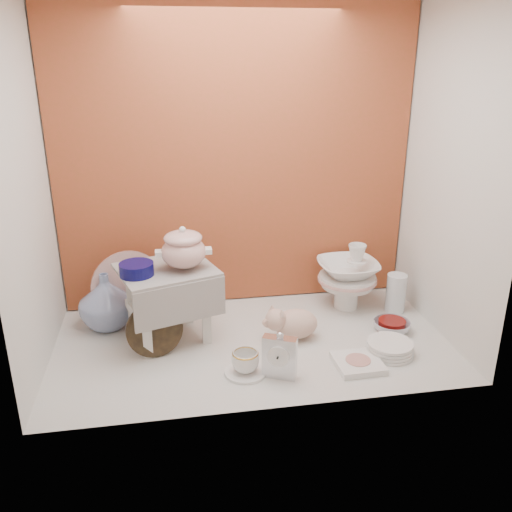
{
  "coord_description": "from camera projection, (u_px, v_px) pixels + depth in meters",
  "views": [
    {
      "loc": [
        -0.35,
        -2.16,
        1.25
      ],
      "look_at": [
        0.02,
        0.02,
        0.42
      ],
      "focal_mm": 37.72,
      "sensor_mm": 36.0,
      "label": 1
    }
  ],
  "objects": [
    {
      "name": "floral_platter",
      "position": [
        128.0,
        287.0,
        2.64
      ],
      "size": [
        0.36,
        0.16,
        0.36
      ],
      "primitive_type": null,
      "rotation": [
        0.0,
        0.0,
        0.27
      ],
      "color": "silver",
      "rests_on": "ground"
    },
    {
      "name": "niche_shell",
      "position": [
        245.0,
        133.0,
        2.33
      ],
      "size": [
        1.86,
        1.03,
        1.53
      ],
      "color": "#A44429",
      "rests_on": "ground"
    },
    {
      "name": "cobalt_bowl",
      "position": [
        137.0,
        269.0,
        2.32
      ],
      "size": [
        0.15,
        0.15,
        0.05
      ],
      "primitive_type": "cylinder",
      "rotation": [
        0.0,
        0.0,
        -0.03
      ],
      "color": "#0A0948",
      "rests_on": "step_stool"
    },
    {
      "name": "porcelain_tower",
      "position": [
        347.0,
        276.0,
        2.78
      ],
      "size": [
        0.37,
        0.37,
        0.35
      ],
      "primitive_type": null,
      "rotation": [
        0.0,
        0.0,
        0.22
      ],
      "color": "white",
      "rests_on": "ground"
    },
    {
      "name": "blue_white_vase",
      "position": [
        106.0,
        301.0,
        2.59
      ],
      "size": [
        0.35,
        0.35,
        0.28
      ],
      "primitive_type": "imported",
      "rotation": [
        0.0,
        0.0,
        -0.41
      ],
      "color": "silver",
      "rests_on": "ground"
    },
    {
      "name": "lattice_dish",
      "position": [
        358.0,
        363.0,
        2.3
      ],
      "size": [
        0.2,
        0.2,
        0.03
      ],
      "primitive_type": "cube",
      "rotation": [
        0.0,
        0.0,
        0.02
      ],
      "color": "white",
      "rests_on": "ground"
    },
    {
      "name": "clear_glass_vase",
      "position": [
        396.0,
        293.0,
        2.76
      ],
      "size": [
        0.12,
        0.12,
        0.2
      ],
      "primitive_type": "cylinder",
      "rotation": [
        0.0,
        0.0,
        -0.2
      ],
      "color": "silver",
      "rests_on": "ground"
    },
    {
      "name": "mantel_clock",
      "position": [
        280.0,
        355.0,
        2.19
      ],
      "size": [
        0.15,
        0.1,
        0.2
      ],
      "primitive_type": "cube",
      "rotation": [
        0.0,
        0.0,
        -0.43
      ],
      "color": "silver",
      "rests_on": "ground"
    },
    {
      "name": "ground",
      "position": [
        252.0,
        343.0,
        2.49
      ],
      "size": [
        1.8,
        1.8,
        0.0
      ],
      "primitive_type": "plane",
      "color": "silver",
      "rests_on": "ground"
    },
    {
      "name": "step_stool",
      "position": [
        168.0,
        304.0,
        2.47
      ],
      "size": [
        0.5,
        0.46,
        0.35
      ],
      "primitive_type": null,
      "rotation": [
        0.0,
        0.0,
        0.31
      ],
      "color": "silver",
      "rests_on": "ground"
    },
    {
      "name": "crystal_bowl",
      "position": [
        392.0,
        326.0,
        2.58
      ],
      "size": [
        0.23,
        0.23,
        0.05
      ],
      "primitive_type": "imported",
      "rotation": [
        0.0,
        0.0,
        -0.41
      ],
      "color": "silver",
      "rests_on": "ground"
    },
    {
      "name": "soup_tureen",
      "position": [
        183.0,
        248.0,
        2.37
      ],
      "size": [
        0.28,
        0.28,
        0.2
      ],
      "primitive_type": null,
      "rotation": [
        0.0,
        0.0,
        -0.22
      ],
      "color": "white",
      "rests_on": "step_stool"
    },
    {
      "name": "plush_pig",
      "position": [
        296.0,
        323.0,
        2.5
      ],
      "size": [
        0.3,
        0.24,
        0.16
      ],
      "primitive_type": "ellipsoid",
      "rotation": [
        0.0,
        0.0,
        -0.27
      ],
      "color": "#CEA491",
      "rests_on": "ground"
    },
    {
      "name": "dinner_plate_stack",
      "position": [
        390.0,
        348.0,
        2.39
      ],
      "size": [
        0.26,
        0.26,
        0.06
      ],
      "primitive_type": "cylinder",
      "rotation": [
        0.0,
        0.0,
        0.22
      ],
      "color": "white",
      "rests_on": "ground"
    },
    {
      "name": "teacup_saucer",
      "position": [
        245.0,
        372.0,
        2.25
      ],
      "size": [
        0.2,
        0.2,
        0.01
      ],
      "primitive_type": "cylinder",
      "rotation": [
        0.0,
        0.0,
        -0.14
      ],
      "color": "white",
      "rests_on": "ground"
    },
    {
      "name": "lacquer_tray",
      "position": [
        155.0,
        330.0,
        2.35
      ],
      "size": [
        0.26,
        0.11,
        0.25
      ],
      "primitive_type": null,
      "rotation": [
        0.0,
        0.0,
        0.19
      ],
      "color": "black",
      "rests_on": "ground"
    },
    {
      "name": "gold_rim_teacup",
      "position": [
        245.0,
        361.0,
        2.23
      ],
      "size": [
        0.15,
        0.15,
        0.09
      ],
      "primitive_type": "imported",
      "rotation": [
        0.0,
        0.0,
        0.37
      ],
      "color": "white",
      "rests_on": "teacup_saucer"
    }
  ]
}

